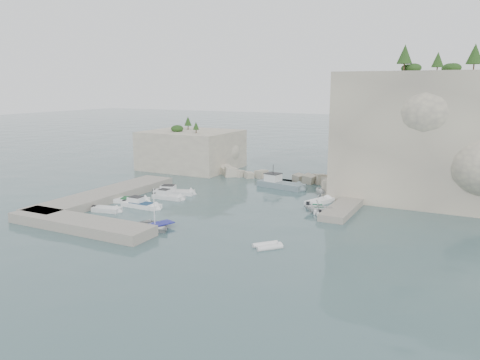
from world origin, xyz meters
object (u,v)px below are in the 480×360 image
at_px(tender_east_b, 318,211).
at_px(motorboat_a, 174,194).
at_px(tender_east_a, 318,213).
at_px(motorboat_e, 107,211).
at_px(rowboat, 155,229).
at_px(inflatable_dinghy, 267,248).
at_px(work_boat, 281,188).
at_px(tender_east_c, 319,203).
at_px(tender_east_d, 331,198).
at_px(motorboat_c, 132,202).
at_px(motorboat_b, 169,199).
at_px(motorboat_d, 141,207).

bearing_deg(tender_east_b, motorboat_a, 67.20).
bearing_deg(tender_east_a, motorboat_e, 106.49).
xyz_separation_m(motorboat_a, rowboat, (7.81, -14.64, 0.00)).
height_order(inflatable_dinghy, work_boat, work_boat).
distance_m(tender_east_a, tender_east_c, 4.91).
height_order(inflatable_dinghy, tender_east_c, tender_east_c).
relative_size(tender_east_b, tender_east_d, 0.96).
xyz_separation_m(motorboat_a, tender_east_b, (21.12, 0.76, 0.00)).
distance_m(tender_east_d, work_boat, 9.09).
relative_size(motorboat_a, tender_east_a, 1.81).
bearing_deg(motorboat_e, motorboat_a, 69.83).
distance_m(motorboat_c, tender_east_d, 27.24).
relative_size(motorboat_a, tender_east_b, 1.53).
relative_size(motorboat_e, rowboat, 0.83).
relative_size(inflatable_dinghy, work_boat, 0.35).
relative_size(motorboat_b, tender_east_d, 1.13).
height_order(tender_east_a, tender_east_d, tender_east_a).
bearing_deg(motorboat_b, motorboat_c, -134.29).
xyz_separation_m(motorboat_d, tender_east_b, (20.58, 8.72, 0.00)).
xyz_separation_m(motorboat_c, motorboat_e, (0.40, -5.05, 0.00)).
bearing_deg(motorboat_b, tender_east_d, 25.58).
relative_size(motorboat_d, tender_east_b, 1.43).
bearing_deg(rowboat, motorboat_d, 67.92).
height_order(motorboat_b, motorboat_c, motorboat_b).
distance_m(motorboat_b, tender_east_a, 20.70).
relative_size(motorboat_b, motorboat_e, 1.28).
bearing_deg(tender_east_c, motorboat_e, 146.42).
xyz_separation_m(motorboat_a, tender_east_d, (20.59, 8.26, 0.00)).
height_order(rowboat, work_boat, work_boat).
bearing_deg(work_boat, motorboat_d, -109.77).
bearing_deg(motorboat_a, inflatable_dinghy, -53.35).
xyz_separation_m(motorboat_a, motorboat_c, (-2.31, -6.49, 0.00)).
bearing_deg(motorboat_d, motorboat_e, -123.15).
bearing_deg(rowboat, tender_east_c, -12.51).
xyz_separation_m(motorboat_e, inflatable_dinghy, (22.96, -2.90, 0.00)).
bearing_deg(tender_east_c, motorboat_b, 130.81).
height_order(tender_east_b, tender_east_d, tender_east_d).
distance_m(inflatable_dinghy, tender_east_b, 15.20).
xyz_separation_m(motorboat_b, motorboat_e, (-2.88, -8.86, 0.00)).
xyz_separation_m(motorboat_b, tender_east_a, (20.57, 2.34, 0.00)).
distance_m(motorboat_a, motorboat_c, 6.89).
xyz_separation_m(motorboat_c, work_boat, (14.24, 17.53, 0.00)).
height_order(motorboat_a, tender_east_a, tender_east_a).
distance_m(motorboat_d, tender_east_a, 22.34).
xyz_separation_m(inflatable_dinghy, tender_east_b, (0.07, 15.20, 0.00)).
height_order(motorboat_c, tender_east_c, same).
bearing_deg(motorboat_c, motorboat_b, 29.25).
bearing_deg(inflatable_dinghy, motorboat_b, 100.81).
xyz_separation_m(motorboat_e, rowboat, (9.73, -3.10, 0.00)).
height_order(motorboat_e, tender_east_d, tender_east_d).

